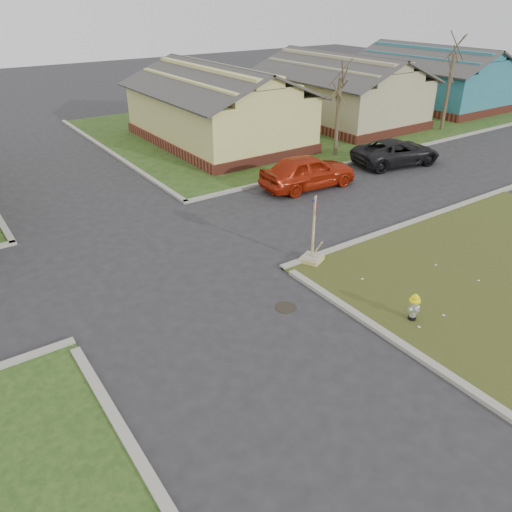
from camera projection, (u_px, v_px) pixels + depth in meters
ground at (214, 324)px, 14.14m from camera, size 120.00×120.00×0.00m
verge_far_right at (343, 113)px, 38.22m from camera, size 37.00×19.00×0.05m
curbs at (143, 256)px, 17.77m from camera, size 80.00×40.00×0.12m
manhole at (286, 307)px, 14.88m from camera, size 0.64×0.64×0.01m
side_house_yellow at (217, 106)px, 30.10m from camera, size 7.60×11.60×4.70m
side_house_tan at (339, 90)px, 35.11m from camera, size 7.60×11.60×4.70m
side_house_teal at (431, 77)px, 40.13m from camera, size 7.60×11.60×4.70m
tree_mid_right at (338, 118)px, 27.55m from camera, size 0.22×0.22×4.20m
tree_far_right at (448, 93)px, 32.65m from camera, size 0.22×0.22×4.76m
fire_hydrant at (414, 305)px, 14.06m from camera, size 0.31×0.31×0.84m
stop_sign at (313, 247)px, 17.09m from camera, size 0.69×0.67×2.44m
red_sedan at (308, 171)px, 23.58m from camera, size 4.85×2.26×1.61m
dark_pickup at (396, 152)px, 26.82m from camera, size 5.19×3.13×1.35m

